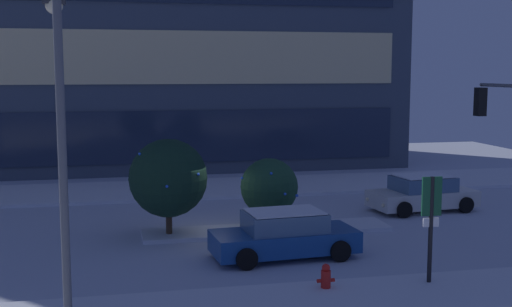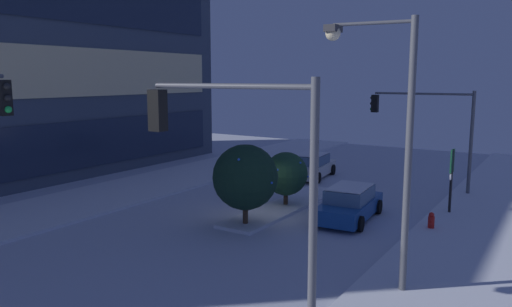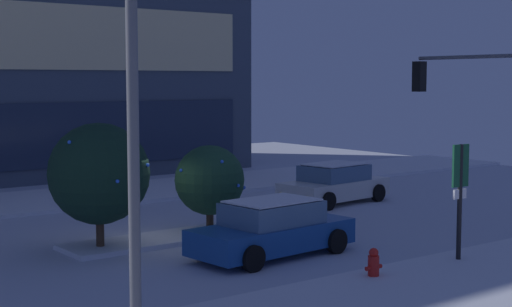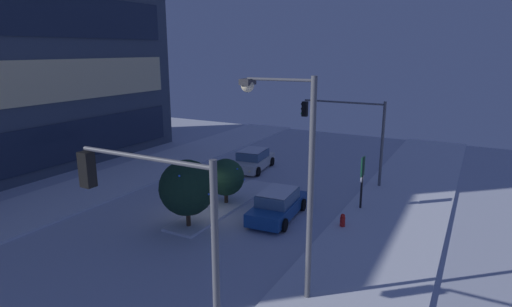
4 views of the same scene
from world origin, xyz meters
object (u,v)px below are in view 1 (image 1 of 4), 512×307
object	(u,v)px
street_lamp_arched	(60,103)
parking_info_sign	(431,217)
car_near	(285,235)
fire_hydrant	(326,279)
car_far	(423,194)
decorated_tree_median	(269,187)
decorated_tree_left_of_median	(168,178)

from	to	relation	value
street_lamp_arched	parking_info_sign	world-z (taller)	street_lamp_arched
car_near	fire_hydrant	xyz separation A→B (m)	(0.23, -3.43, -0.33)
car_far	decorated_tree_median	size ratio (longest dim) A/B	1.73
car_far	parking_info_sign	world-z (taller)	parking_info_sign
car_near	street_lamp_arched	bearing A→B (deg)	-155.81
car_far	street_lamp_arched	size ratio (longest dim) A/B	0.59
parking_info_sign	decorated_tree_median	world-z (taller)	parking_info_sign
car_near	decorated_tree_left_of_median	distance (m)	4.88
car_far	street_lamp_arched	xyz separation A→B (m)	(-13.73, -9.00, 4.36)
car_far	car_near	bearing A→B (deg)	30.31
decorated_tree_left_of_median	parking_info_sign	bearing A→B (deg)	-46.84
parking_info_sign	decorated_tree_median	xyz separation A→B (m)	(-2.80, 6.95, -0.30)
car_near	decorated_tree_median	xyz separation A→B (m)	(0.31, 3.38, 0.92)
fire_hydrant	car_far	bearing A→B (deg)	51.38
street_lamp_arched	car_near	bearing A→B (deg)	-67.13
car_near	decorated_tree_left_of_median	xyz separation A→B (m)	(-3.32, 3.29, 1.40)
car_far	decorated_tree_left_of_median	xyz separation A→B (m)	(-10.70, -2.24, 1.40)
street_lamp_arched	car_far	bearing A→B (deg)	-62.61
fire_hydrant	decorated_tree_median	bearing A→B (deg)	89.33
car_far	fire_hydrant	distance (m)	11.47
decorated_tree_left_of_median	car_near	bearing A→B (deg)	-44.74
fire_hydrant	car_near	bearing A→B (deg)	93.80
fire_hydrant	decorated_tree_left_of_median	world-z (taller)	decorated_tree_left_of_median
car_far	decorated_tree_median	distance (m)	7.45
street_lamp_arched	fire_hydrant	xyz separation A→B (m)	(6.57, 0.05, -4.69)
street_lamp_arched	decorated_tree_left_of_median	world-z (taller)	street_lamp_arched
car_near	decorated_tree_left_of_median	world-z (taller)	decorated_tree_left_of_median
street_lamp_arched	parking_info_sign	distance (m)	9.96
car_near	parking_info_sign	bearing A→B (deg)	-53.46
car_far	parking_info_sign	distance (m)	10.12
fire_hydrant	decorated_tree_left_of_median	size ratio (longest dim) A/B	0.23
decorated_tree_median	decorated_tree_left_of_median	size ratio (longest dim) A/B	0.77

